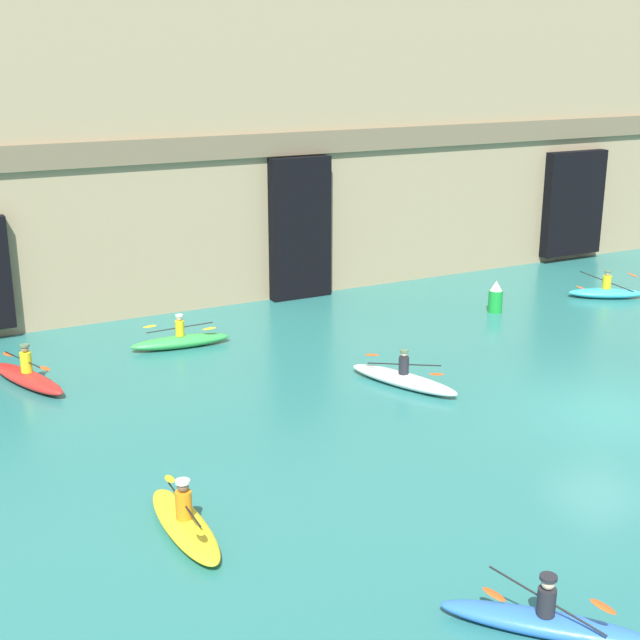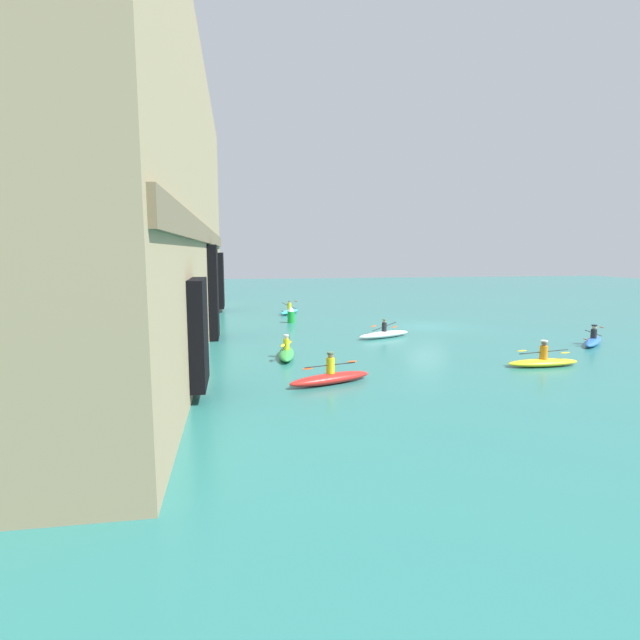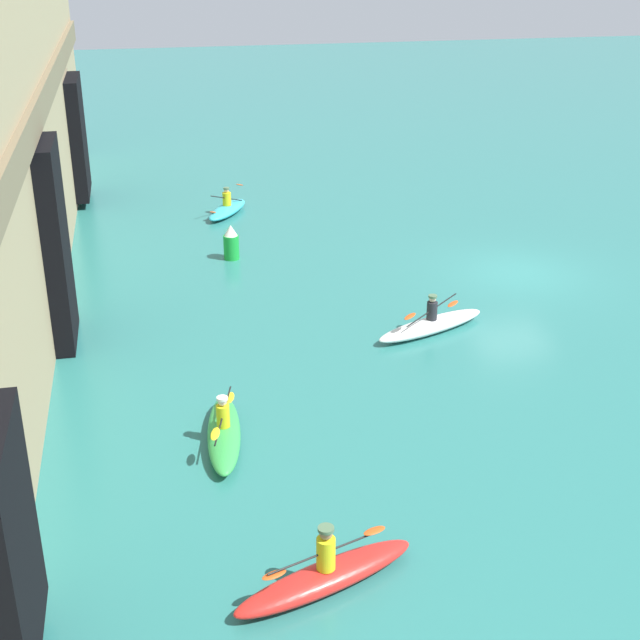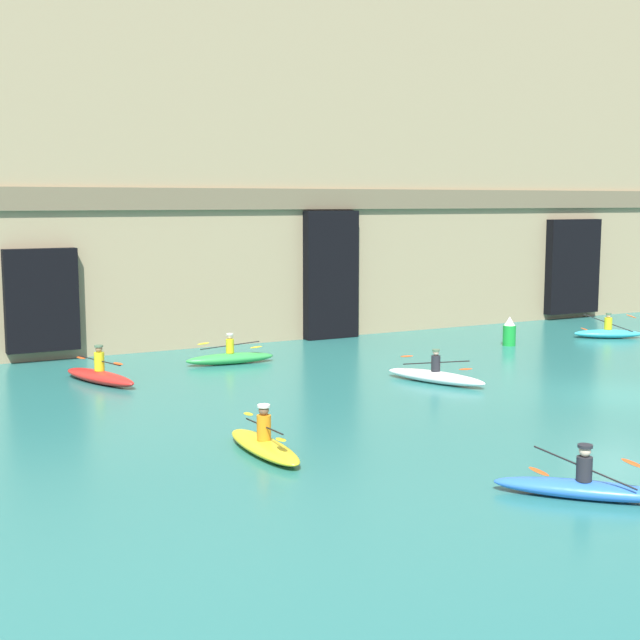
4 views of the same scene
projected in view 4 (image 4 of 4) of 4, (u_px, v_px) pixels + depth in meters
The scene contains 9 objects.
ground_plane at pixel (618, 396), 26.66m from camera, with size 120.00×120.00×0.00m, color #28706B.
cliff_bluff at pixel (307, 155), 40.18m from camera, with size 41.40×7.14×15.79m.
kayak_red at pixel (100, 375), 28.44m from camera, with size 1.88×3.52×1.23m.
kayak_blue at pixel (583, 487), 17.43m from camera, with size 2.91×2.93×1.08m.
kayak_white at pixel (436, 376), 28.51m from camera, with size 2.06×3.60×1.09m.
kayak_green at pixel (230, 358), 31.81m from camera, with size 3.29×1.04×1.10m.
kayak_yellow at pixel (264, 444), 20.51m from camera, with size 0.83×3.31×1.16m.
kayak_cyan at pixel (608, 333), 37.85m from camera, with size 2.86×2.15×1.06m.
marker_buoy at pixel (509, 332), 35.82m from camera, with size 0.52×0.52×1.18m.
Camera 4 is at (-20.15, -18.87, 5.79)m, focal length 50.00 mm.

